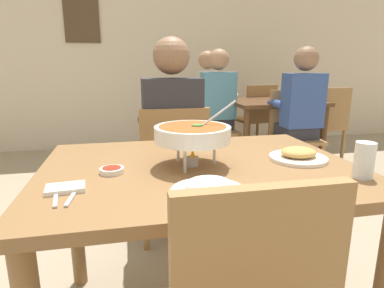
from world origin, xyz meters
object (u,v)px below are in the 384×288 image
(rice_plate, at_px, (209,189))
(patron_bg_middle, at_px, (210,98))
(chair_bg_right, at_px, (213,123))
(patron_bg_right, at_px, (217,102))
(sauce_dish, at_px, (112,170))
(chair_bg_left, at_px, (292,130))
(dining_table_main, at_px, (199,190))
(chair_bg_corner, at_px, (325,121))
(diner_main, at_px, (172,130))
(curry_bowl, at_px, (193,134))
(appetizer_plate, at_px, (298,155))
(patron_bg_left, at_px, (300,108))
(chair_bg_window, at_px, (257,115))
(drink_glass, at_px, (364,162))
(chair_diner_main, at_px, (173,167))
(chair_bg_middle, at_px, (213,116))
(dining_table_far, at_px, (273,112))

(rice_plate, distance_m, patron_bg_middle, 3.12)
(chair_bg_right, relative_size, patron_bg_right, 0.69)
(sauce_dish, height_order, chair_bg_left, chair_bg_left)
(dining_table_main, bearing_deg, chair_bg_corner, 46.39)
(diner_main, xyz_separation_m, chair_bg_left, (1.35, 0.91, -0.24))
(curry_bowl, distance_m, patron_bg_right, 2.34)
(appetizer_plate, distance_m, patron_bg_left, 1.85)
(chair_bg_right, xyz_separation_m, patron_bg_right, (0.04, -0.01, 0.24))
(chair_bg_window, bearing_deg, drink_glass, -106.16)
(patron_bg_left, bearing_deg, patron_bg_middle, 117.83)
(dining_table_main, height_order, appetizer_plate, appetizer_plate)
(curry_bowl, distance_m, patron_bg_middle, 2.83)
(chair_diner_main, xyz_separation_m, sauce_dish, (-0.34, -0.78, 0.26))
(chair_bg_left, relative_size, chair_bg_window, 1.00)
(diner_main, bearing_deg, dining_table_main, -90.00)
(chair_bg_window, xyz_separation_m, patron_bg_left, (-0.04, -1.11, 0.24))
(sauce_dish, xyz_separation_m, patron_bg_middle, (1.11, 2.74, -0.02))
(rice_plate, relative_size, chair_bg_window, 0.27)
(rice_plate, distance_m, appetizer_plate, 0.55)
(rice_plate, relative_size, chair_bg_middle, 0.27)
(chair_bg_middle, xyz_separation_m, patron_bg_right, (-0.09, -0.48, 0.24))
(sauce_dish, xyz_separation_m, patron_bg_right, (1.06, 2.24, -0.02))
(dining_table_far, bearing_deg, drink_glass, -108.75)
(diner_main, bearing_deg, chair_bg_window, 53.86)
(chair_bg_left, bearing_deg, chair_bg_right, 142.07)
(curry_bowl, bearing_deg, diner_main, 87.81)
(chair_bg_window, xyz_separation_m, patron_bg_middle, (-0.63, 0.01, 0.24))
(diner_main, height_order, rice_plate, diner_main)
(diner_main, distance_m, dining_table_far, 1.95)
(appetizer_plate, bearing_deg, patron_bg_right, 82.62)
(chair_bg_window, bearing_deg, appetizer_plate, -109.66)
(chair_bg_corner, xyz_separation_m, patron_bg_middle, (-1.21, 0.63, 0.24))
(drink_glass, relative_size, chair_bg_left, 0.14)
(chair_bg_middle, bearing_deg, chair_bg_corner, -27.93)
(chair_bg_window, bearing_deg, patron_bg_right, -144.69)
(rice_plate, relative_size, chair_bg_corner, 0.27)
(curry_bowl, bearing_deg, rice_plate, -92.46)
(chair_diner_main, relative_size, diner_main, 0.69)
(sauce_dish, height_order, patron_bg_middle, patron_bg_middle)
(rice_plate, xyz_separation_m, chair_bg_left, (1.40, 2.00, -0.27))
(diner_main, xyz_separation_m, sauce_dish, (-0.34, -0.82, 0.02))
(chair_diner_main, bearing_deg, chair_bg_window, 54.33)
(chair_diner_main, distance_m, appetizer_plate, 0.92)
(drink_glass, height_order, chair_bg_left, chair_bg_left)
(patron_bg_middle, bearing_deg, chair_diner_main, -111.36)
(chair_bg_right, xyz_separation_m, patron_bg_middle, (0.09, 0.48, 0.24))
(chair_bg_middle, bearing_deg, dining_table_far, -43.09)
(appetizer_plate, distance_m, patron_bg_right, 2.25)
(chair_bg_window, bearing_deg, patron_bg_middle, 178.97)
(patron_bg_left, bearing_deg, chair_bg_left, 90.85)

